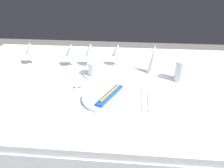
{
  "coord_description": "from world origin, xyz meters",
  "views": [
    {
      "loc": [
        0.12,
        -1.13,
        1.32
      ],
      "look_at": [
        0.03,
        -0.08,
        0.76
      ],
      "focal_mm": 36.65,
      "sensor_mm": 36.0,
      "label": 1
    }
  ],
  "objects": [
    {
      "name": "fork_outer",
      "position": [
        -0.14,
        -0.17,
        0.74
      ],
      "size": [
        0.03,
        0.22,
        0.0
      ],
      "color": "beige",
      "rests_on": "dining_table"
    },
    {
      "name": "saucer_left",
      "position": [
        -0.08,
        0.05,
        0.74
      ],
      "size": [
        0.13,
        0.13,
        0.01
      ],
      "primitive_type": "cylinder",
      "color": "white",
      "rests_on": "dining_table"
    },
    {
      "name": "toothbrush_package",
      "position": [
        0.03,
        -0.2,
        0.77
      ],
      "size": [
        0.12,
        0.21,
        0.02
      ],
      "color": "blue",
      "rests_on": "dinner_plate"
    },
    {
      "name": "wine_glass_far",
      "position": [
        0.04,
        0.2,
        0.84
      ],
      "size": [
        0.07,
        0.07,
        0.14
      ],
      "color": "silver",
      "rests_on": "dining_table"
    },
    {
      "name": "dinner_knife",
      "position": [
        0.19,
        -0.18,
        0.74
      ],
      "size": [
        0.02,
        0.23,
        0.0
      ],
      "color": "beige",
      "rests_on": "dining_table"
    },
    {
      "name": "drink_tumbler",
      "position": [
        0.4,
        0.03,
        0.8
      ],
      "size": [
        0.07,
        0.07,
        0.12
      ],
      "color": "silver",
      "rests_on": "dining_table"
    },
    {
      "name": "wine_glass_right",
      "position": [
        -0.25,
        0.17,
        0.84
      ],
      "size": [
        0.07,
        0.07,
        0.15
      ],
      "color": "silver",
      "rests_on": "dining_table"
    },
    {
      "name": "wine_glass_left",
      "position": [
        -0.13,
        0.19,
        0.84
      ],
      "size": [
        0.07,
        0.07,
        0.15
      ],
      "color": "silver",
      "rests_on": "dining_table"
    },
    {
      "name": "dining_table",
      "position": [
        0.0,
        0.0,
        0.66
      ],
      "size": [
        1.8,
        1.11,
        0.74
      ],
      "color": "white",
      "rests_on": "ground"
    },
    {
      "name": "wine_glass_centre",
      "position": [
        -0.51,
        0.18,
        0.84
      ],
      "size": [
        0.07,
        0.07,
        0.14
      ],
      "color": "silver",
      "rests_on": "dining_table"
    },
    {
      "name": "fork_inner",
      "position": [
        -0.17,
        -0.17,
        0.74
      ],
      "size": [
        0.03,
        0.21,
        0.0
      ],
      "color": "beige",
      "rests_on": "dining_table"
    },
    {
      "name": "coffee_cup_left",
      "position": [
        -0.08,
        0.05,
        0.79
      ],
      "size": [
        0.11,
        0.08,
        0.07
      ],
      "color": "white",
      "rests_on": "saucer_left"
    },
    {
      "name": "napkin_folded",
      "position": [
        0.25,
        0.12,
        0.83
      ],
      "size": [
        0.07,
        0.07,
        0.18
      ],
      "primitive_type": "cone",
      "color": "white",
      "rests_on": "dining_table"
    },
    {
      "name": "dinner_plate",
      "position": [
        0.03,
        -0.2,
        0.75
      ],
      "size": [
        0.26,
        0.26,
        0.02
      ],
      "primitive_type": "cylinder",
      "color": "white",
      "rests_on": "dining_table"
    },
    {
      "name": "spoon_soup",
      "position": [
        0.22,
        -0.17,
        0.74
      ],
      "size": [
        0.03,
        0.21,
        0.01
      ],
      "color": "beige",
      "rests_on": "dining_table"
    }
  ]
}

